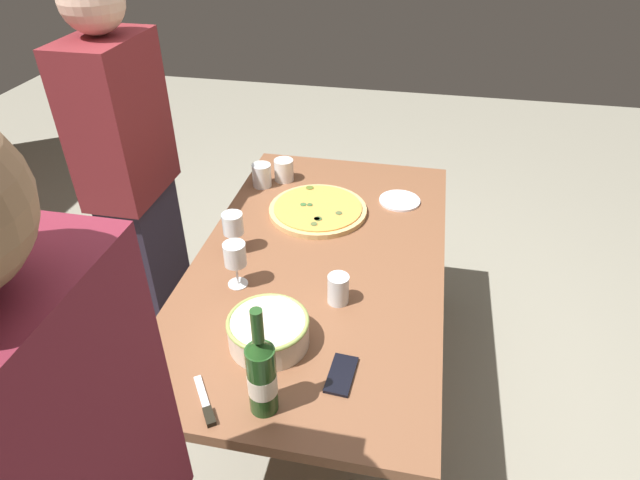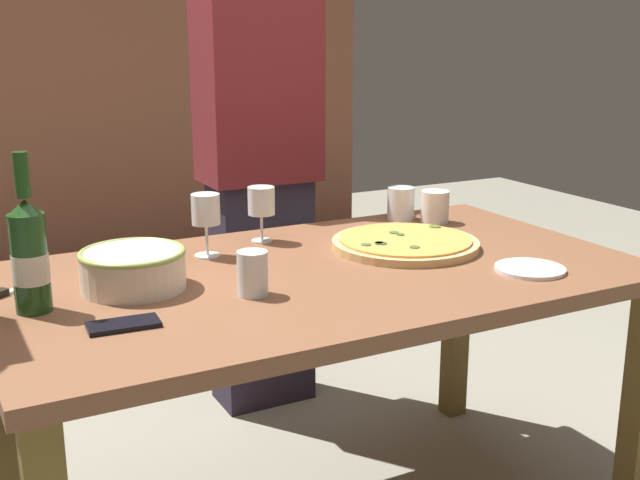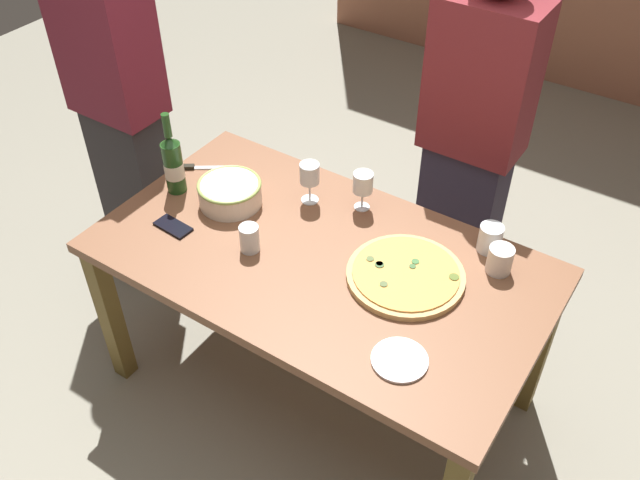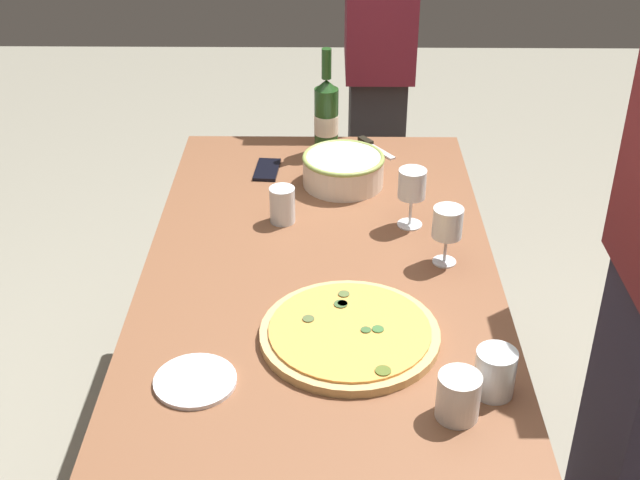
# 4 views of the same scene
# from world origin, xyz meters

# --- Properties ---
(ground_plane) EXTENTS (8.00, 8.00, 0.00)m
(ground_plane) POSITION_xyz_m (0.00, 0.00, 0.00)
(ground_plane) COLOR gray
(dining_table) EXTENTS (1.60, 0.90, 0.75)m
(dining_table) POSITION_xyz_m (0.00, 0.00, 0.66)
(dining_table) COLOR brown
(dining_table) RESTS_ON ground
(pizza) EXTENTS (0.41, 0.41, 0.03)m
(pizza) POSITION_xyz_m (0.30, 0.07, 0.76)
(pizza) COLOR tan
(pizza) RESTS_ON dining_table
(serving_bowl) EXTENTS (0.25, 0.25, 0.09)m
(serving_bowl) POSITION_xyz_m (-0.45, 0.06, 0.80)
(serving_bowl) COLOR silver
(serving_bowl) RESTS_ON dining_table
(wine_bottle) EXTENTS (0.08, 0.08, 0.34)m
(wine_bottle) POSITION_xyz_m (-0.68, 0.01, 0.88)
(wine_bottle) COLOR #1E451A
(wine_bottle) RESTS_ON dining_table
(wine_glass_near_pizza) EXTENTS (0.08, 0.08, 0.17)m
(wine_glass_near_pizza) POSITION_xyz_m (-0.21, 0.25, 0.87)
(wine_glass_near_pizza) COLOR white
(wine_glass_near_pizza) RESTS_ON dining_table
(wine_glass_by_bottle) EXTENTS (0.08, 0.08, 0.16)m
(wine_glass_by_bottle) POSITION_xyz_m (-0.02, 0.32, 0.86)
(wine_glass_by_bottle) COLOR white
(wine_glass_by_bottle) RESTS_ON dining_table
(cup_amber) EXTENTS (0.09, 0.09, 0.10)m
(cup_amber) POSITION_xyz_m (0.55, 0.28, 0.80)
(cup_amber) COLOR silver
(cup_amber) RESTS_ON dining_table
(cup_ceramic) EXTENTS (0.08, 0.08, 0.10)m
(cup_ceramic) POSITION_xyz_m (0.48, 0.36, 0.80)
(cup_ceramic) COLOR white
(cup_ceramic) RESTS_ON dining_table
(cup_spare) EXTENTS (0.07, 0.07, 0.10)m
(cup_spare) POSITION_xyz_m (-0.23, -0.11, 0.80)
(cup_spare) COLOR white
(cup_spare) RESTS_ON dining_table
(side_plate) EXTENTS (0.17, 0.17, 0.01)m
(side_plate) POSITION_xyz_m (0.46, -0.26, 0.76)
(side_plate) COLOR white
(side_plate) RESTS_ON dining_table
(cell_phone) EXTENTS (0.15, 0.08, 0.01)m
(cell_phone) POSITION_xyz_m (-0.54, -0.17, 0.76)
(cell_phone) COLOR black
(cell_phone) RESTS_ON dining_table
(pizza_knife) EXTENTS (0.16, 0.12, 0.02)m
(pizza_knife) POSITION_xyz_m (-0.72, 0.16, 0.76)
(pizza_knife) COLOR silver
(pizza_knife) RESTS_ON dining_table
(person_host) EXTENTS (0.40, 0.24, 1.67)m
(person_host) POSITION_xyz_m (0.19, 0.82, 0.85)
(person_host) COLOR #282130
(person_host) RESTS_ON ground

